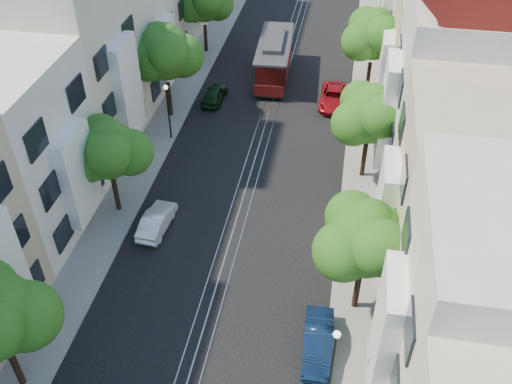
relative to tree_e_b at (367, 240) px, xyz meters
The scene contains 22 objects.
ground 20.91m from the tree_e_b, 110.89° to the left, with size 200.00×200.00×0.00m, color black.
sidewalk_east 19.59m from the tree_e_b, 90.03° to the left, with size 2.50×80.00×0.12m, color gray.
sidewalk_west 24.38m from the tree_e_b, 127.33° to the left, with size 2.50×80.00×0.12m, color gray.
rail_left 21.10m from the tree_e_b, 112.32° to the left, with size 0.06×80.00×0.02m, color gray.
rail_slot 20.90m from the tree_e_b, 110.89° to the left, with size 0.06×80.00×0.02m, color gray.
rail_right 20.72m from the tree_e_b, 109.43° to the left, with size 0.06×80.00×0.02m, color gray.
lane_line 20.91m from the tree_e_b, 110.89° to the left, with size 0.08×80.00×0.01m, color tan.
townhouses_east 19.50m from the tree_e_b, 76.32° to the left, with size 7.75×72.00×12.00m.
townhouses_west 26.92m from the tree_e_b, 135.29° to the left, with size 7.75×72.00×11.76m.
tree_e_b is the anchor object (origin of this frame).
tree_e_c 11.00m from the tree_e_b, 90.00° to the left, with size 4.84×3.99×6.52m.
tree_e_d 22.00m from the tree_e_b, 90.00° to the left, with size 5.01×4.16×6.85m.
tree_w_b 15.25m from the tree_e_b, 160.85° to the left, with size 4.72×3.87×6.27m.
tree_w_c 21.53m from the tree_e_b, 131.99° to the left, with size 5.13×4.28×7.09m.
tree_w_d 30.60m from the tree_e_b, 118.07° to the left, with size 4.84×3.99×6.52m.
lamp_east 5.41m from the tree_e_b, 100.93° to the right, with size 0.32×0.32×4.16m.
lamp_west 18.90m from the tree_e_b, 136.15° to the left, with size 0.32×0.32×4.16m.
cable_car 24.81m from the tree_e_b, 108.36° to the left, with size 2.97×8.27×3.13m.
parked_car_e_mid 5.30m from the tree_e_b, 119.66° to the right, with size 1.35×3.87×1.27m, color #0C1E3F.
parked_car_e_far 20.38m from the tree_e_b, 97.34° to the left, with size 2.07×4.48×1.24m, color maroon.
parked_car_w_mid 12.97m from the tree_e_b, 161.54° to the left, with size 1.26×3.62×1.19m, color white.
parked_car_w_far 22.48m from the tree_e_b, 122.06° to the left, with size 1.44×3.57×1.22m, color black.
Camera 1 is at (5.56, -10.22, 22.86)m, focal length 40.00 mm.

